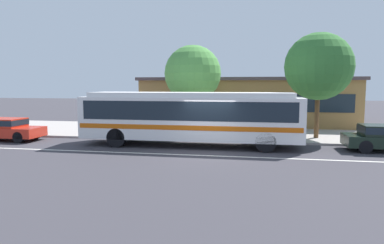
{
  "coord_description": "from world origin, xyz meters",
  "views": [
    {
      "loc": [
        2.2,
        -16.4,
        3.24
      ],
      "look_at": [
        -1.05,
        1.42,
        1.3
      ],
      "focal_mm": 32.61,
      "sensor_mm": 36.0,
      "label": 1
    }
  ],
  "objects": [
    {
      "name": "street_tree_near_stop",
      "position": [
        -1.86,
        6.13,
        3.94
      ],
      "size": [
        3.69,
        3.69,
        5.68
      ],
      "color": "brown",
      "rests_on": "sidewalk_slab"
    },
    {
      "name": "station_building",
      "position": [
        1.48,
        13.51,
        1.91
      ],
      "size": [
        16.58,
        9.21,
        3.8
      ],
      "color": "olive",
      "rests_on": "ground_plane"
    },
    {
      "name": "bus_stop_sign",
      "position": [
        2.68,
        3.46,
        1.64
      ],
      "size": [
        0.08,
        0.44,
        2.37
      ],
      "color": "gray",
      "rests_on": "sidewalk_slab"
    },
    {
      "name": "ground_plane",
      "position": [
        0.0,
        0.0,
        0.0
      ],
      "size": [
        120.0,
        120.0,
        0.0
      ],
      "primitive_type": "plane",
      "color": "#38363C"
    },
    {
      "name": "sidewalk_slab",
      "position": [
        0.0,
        6.96,
        0.06
      ],
      "size": [
        60.0,
        8.0,
        0.12
      ],
      "primitive_type": "cube",
      "color": "#A39A95",
      "rests_on": "ground_plane"
    },
    {
      "name": "transit_bus",
      "position": [
        -1.18,
        1.61,
        1.65
      ],
      "size": [
        11.52,
        2.63,
        2.84
      ],
      "color": "white",
      "rests_on": "ground_plane"
    },
    {
      "name": "sedan_behind_bus",
      "position": [
        -12.24,
        1.51,
        0.72
      ],
      "size": [
        4.28,
        1.77,
        1.29
      ],
      "color": "red",
      "rests_on": "ground_plane"
    },
    {
      "name": "lane_stripe_center",
      "position": [
        0.0,
        -0.8,
        0.0
      ],
      "size": [
        56.0,
        0.16,
        0.01
      ],
      "primitive_type": "cube",
      "color": "silver",
      "rests_on": "ground_plane"
    },
    {
      "name": "street_tree_mid_block",
      "position": [
        5.76,
        5.0,
        4.29
      ],
      "size": [
        3.91,
        3.91,
        6.13
      ],
      "color": "brown",
      "rests_on": "sidewalk_slab"
    },
    {
      "name": "pedestrian_waiting_near_sign",
      "position": [
        -5.6,
        4.81,
        1.11
      ],
      "size": [
        0.41,
        0.41,
        1.69
      ],
      "color": "#383843",
      "rests_on": "sidewalk_slab"
    }
  ]
}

